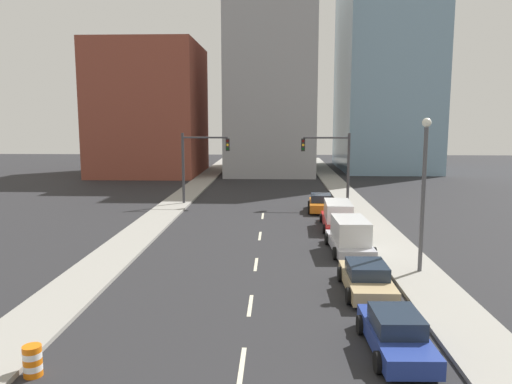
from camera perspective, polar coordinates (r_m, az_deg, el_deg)
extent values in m
cube|color=gray|center=(53.55, -7.45, 0.16)|extent=(2.71, 89.48, 0.18)
cube|color=gray|center=(53.23, 9.83, 0.06)|extent=(2.71, 89.48, 0.18)
cube|color=beige|center=(16.58, -1.62, -19.15)|extent=(0.16, 2.40, 0.01)
cube|color=beige|center=(21.21, -0.66, -12.81)|extent=(0.16, 2.40, 0.01)
cube|color=beige|center=(26.77, 0.00, -8.26)|extent=(0.16, 2.40, 0.01)
cube|color=beige|center=(33.04, 0.45, -5.04)|extent=(0.16, 2.40, 0.01)
cube|color=beige|center=(39.73, 0.77, -2.75)|extent=(0.16, 2.40, 0.01)
cube|color=brown|center=(71.60, -12.01, 9.15)|extent=(14.00, 16.00, 17.73)
cube|color=#99999E|center=(73.60, 1.66, 12.30)|extent=(12.00, 20.00, 25.44)
cube|color=#7A9EB7|center=(79.99, 14.66, 16.61)|extent=(13.00, 20.00, 38.98)
cylinder|color=#38383D|center=(44.94, -8.32, 2.60)|extent=(0.24, 0.24, 6.43)
cylinder|color=#38383D|center=(44.43, -5.84, 6.21)|extent=(4.00, 0.16, 0.16)
cube|color=black|center=(44.22, -3.25, 5.42)|extent=(0.34, 0.32, 1.10)
cylinder|color=#4C0C0C|center=(44.03, -3.27, 5.85)|extent=(0.22, 0.04, 0.22)
cylinder|color=yellow|center=(44.05, -3.27, 5.40)|extent=(0.22, 0.04, 0.22)
cylinder|color=#0C3F14|center=(44.07, -3.27, 4.96)|extent=(0.22, 0.04, 0.22)
cylinder|color=#38383D|center=(44.63, 10.51, 2.50)|extent=(0.24, 0.24, 6.43)
cylinder|color=#38383D|center=(44.20, 8.02, 6.16)|extent=(4.00, 0.16, 0.16)
cube|color=black|center=(44.07, 5.40, 5.38)|extent=(0.34, 0.32, 1.10)
cylinder|color=#4C0C0C|center=(43.89, 5.42, 5.81)|extent=(0.22, 0.04, 0.22)
cylinder|color=yellow|center=(43.90, 5.41, 5.37)|extent=(0.22, 0.04, 0.22)
cylinder|color=#0C3F14|center=(43.92, 5.41, 4.93)|extent=(0.22, 0.04, 0.22)
cylinder|color=orange|center=(17.31, -24.09, -18.34)|extent=(0.56, 0.56, 0.19)
cylinder|color=white|center=(17.23, -24.13, -17.77)|extent=(0.56, 0.56, 0.19)
cylinder|color=orange|center=(17.15, -24.17, -17.20)|extent=(0.56, 0.56, 0.19)
cylinder|color=white|center=(17.07, -24.21, -16.62)|extent=(0.56, 0.56, 0.19)
cylinder|color=orange|center=(16.99, -24.25, -16.04)|extent=(0.56, 0.56, 0.19)
cylinder|color=#4C4C51|center=(25.62, 18.53, -1.12)|extent=(0.20, 0.20, 7.27)
sphere|color=white|center=(25.30, 18.94, 7.52)|extent=(0.44, 0.44, 0.44)
cube|color=navy|center=(17.79, 15.68, -15.74)|extent=(1.83, 4.54, 0.61)
cube|color=#1E2838|center=(17.56, 15.76, -13.97)|extent=(1.56, 2.06, 0.58)
cylinder|color=black|center=(18.89, 11.86, -14.63)|extent=(0.24, 0.68, 0.68)
cylinder|color=black|center=(19.31, 17.19, -14.32)|extent=(0.24, 0.68, 0.68)
cylinder|color=black|center=(16.43, 13.82, -18.37)|extent=(0.24, 0.68, 0.68)
cylinder|color=black|center=(16.90, 19.98, -17.85)|extent=(0.24, 0.68, 0.68)
cube|color=tan|center=(23.05, 12.51, -9.97)|extent=(1.91, 4.77, 0.59)
cube|color=#1E2838|center=(22.88, 12.56, -8.60)|extent=(1.67, 2.15, 0.57)
cylinder|color=black|center=(24.34, 9.61, -9.23)|extent=(0.22, 0.71, 0.71)
cylinder|color=black|center=(24.65, 14.17, -9.14)|extent=(0.22, 0.71, 0.71)
cylinder|color=black|center=(21.57, 10.58, -11.59)|extent=(0.22, 0.71, 0.71)
cylinder|color=black|center=(21.92, 15.73, -11.44)|extent=(0.22, 0.71, 0.71)
cube|color=#B2B2BC|center=(29.64, 10.59, -5.87)|extent=(2.24, 5.46, 0.51)
cube|color=silver|center=(29.17, 10.73, -4.27)|extent=(1.93, 3.40, 1.30)
cylinder|color=black|center=(31.10, 8.11, -5.32)|extent=(0.24, 0.71, 0.70)
cylinder|color=black|center=(31.46, 11.96, -5.26)|extent=(0.24, 0.71, 0.70)
cylinder|color=black|center=(27.90, 9.04, -6.94)|extent=(0.24, 0.71, 0.70)
cylinder|color=black|center=(28.30, 13.32, -6.84)|extent=(0.24, 0.71, 0.70)
cube|color=red|center=(35.84, 9.28, -3.40)|extent=(2.19, 6.05, 0.49)
cube|color=silver|center=(35.38, 9.36, -2.12)|extent=(1.87, 3.77, 1.25)
cylinder|color=black|center=(37.60, 7.47, -2.97)|extent=(0.24, 0.65, 0.64)
cylinder|color=black|center=(37.78, 10.59, -2.99)|extent=(0.24, 0.65, 0.64)
cylinder|color=black|center=(33.98, 7.82, -4.19)|extent=(0.24, 0.65, 0.64)
cylinder|color=black|center=(34.17, 11.26, -4.21)|extent=(0.24, 0.65, 0.64)
cube|color=orange|center=(42.01, 7.41, -1.51)|extent=(2.09, 4.44, 0.66)
cube|color=#1E2838|center=(41.90, 7.42, -0.66)|extent=(1.73, 2.04, 0.61)
cylinder|color=black|center=(43.34, 6.09, -1.43)|extent=(0.26, 0.66, 0.65)
cylinder|color=black|center=(43.40, 8.61, -1.47)|extent=(0.26, 0.66, 0.65)
cylinder|color=black|center=(40.70, 6.11, -2.07)|extent=(0.26, 0.66, 0.65)
cylinder|color=black|center=(40.76, 8.80, -2.11)|extent=(0.26, 0.66, 0.65)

